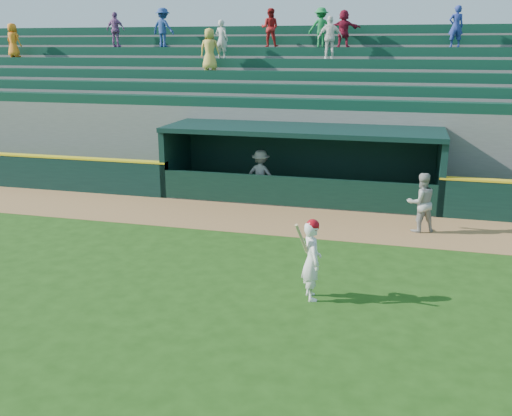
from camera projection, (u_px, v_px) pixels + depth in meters
name	position (u px, v px, depth m)	size (l,w,h in m)	color
ground	(238.00, 283.00, 12.78)	(120.00, 120.00, 0.00)	#1C4210
warning_track	(284.00, 220.00, 17.33)	(40.00, 3.00, 0.01)	olive
dugout_player_front	(421.00, 202.00, 16.09)	(0.83, 0.65, 1.71)	#A5A59F
dugout_player_inside	(261.00, 175.00, 19.60)	(1.10, 0.63, 1.70)	#969792
dugout	(303.00, 158.00, 19.85)	(9.40, 2.80, 2.46)	slate
stands	(323.00, 113.00, 23.82)	(34.50, 6.25, 7.42)	slate
batter_at_plate	(312.00, 259.00, 11.76)	(0.61, 0.83, 1.75)	white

